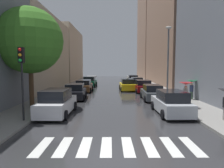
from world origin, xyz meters
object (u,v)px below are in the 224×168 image
parked_car_right_fifth (133,80)px  taxi_midroad (127,85)px  pedestrian_near_tree (192,86)px  parked_car_right_second (152,93)px  traffic_light_left_corner (22,67)px  parked_car_right_fourth (137,83)px  pedestrian_by_kerb (186,89)px  parked_car_left_nearest (57,103)px  parked_car_left_fourth (90,82)px  parked_car_left_second (75,92)px  street_tree_left (30,41)px  parked_car_right_nearest (171,103)px  parked_car_right_third (142,86)px  parked_car_left_third (84,86)px  lamp_post_right (168,57)px

parked_car_right_fifth → taxi_midroad: 10.76m
parked_car_right_fifth → pedestrian_near_tree: bearing=-168.0°
parked_car_right_second → traffic_light_left_corner: 12.65m
parked_car_right_second → parked_car_right_fourth: size_ratio=0.91×
pedestrian_near_tree → pedestrian_by_kerb: (-2.01, -3.96, 0.12)m
parked_car_left_nearest → parked_car_left_fourth: 19.65m
parked_car_right_fourth → traffic_light_left_corner: traffic_light_left_corner is taller
parked_car_left_fourth → taxi_midroad: 8.02m
parked_car_left_second → street_tree_left: (-2.70, -4.49, 4.60)m
parked_car_right_nearest → pedestrian_near_tree: (3.61, 5.60, 0.68)m
parked_car_right_nearest → parked_car_right_third: bearing=0.2°
parked_car_left_third → parked_car_right_second: parked_car_left_third is taller
parked_car_left_second → traffic_light_left_corner: traffic_light_left_corner is taller
parked_car_left_nearest → parked_car_left_second: size_ratio=1.10×
parked_car_right_nearest → parked_car_left_fourth: bearing=21.0°
street_tree_left → lamp_post_right: size_ratio=1.08×
parked_car_right_fourth → pedestrian_near_tree: size_ratio=2.56×
taxi_midroad → traffic_light_left_corner: size_ratio=1.03×
pedestrian_by_kerb → taxi_midroad: bearing=111.5°
parked_car_right_fourth → pedestrian_by_kerb: size_ratio=2.41×
pedestrian_by_kerb → street_tree_left: (-12.15, 0.50, 3.76)m
lamp_post_right → parked_car_right_second: bearing=-155.5°
pedestrian_near_tree → street_tree_left: street_tree_left is taller
pedestrian_by_kerb → parked_car_left_nearest: bearing=-164.0°
parked_car_left_nearest → parked_car_right_fourth: (7.78, 18.12, -0.08)m
pedestrian_by_kerb → parked_car_left_fourth: bearing=122.8°
pedestrian_by_kerb → parked_car_right_third: bearing=105.0°
parked_car_right_fourth → pedestrian_by_kerb: bearing=-171.8°
parked_car_right_fifth → lamp_post_right: (1.64, -17.68, 3.50)m
parked_car_left_nearest → street_tree_left: size_ratio=0.60×
pedestrian_by_kerb → street_tree_left: size_ratio=0.25×
traffic_light_left_corner → parked_car_right_fourth: bearing=65.3°
parked_car_left_nearest → parked_car_right_fourth: bearing=-22.2°
parked_car_left_fourth → street_tree_left: size_ratio=0.52×
parked_car_right_fifth → pedestrian_by_kerb: size_ratio=2.27×
parked_car_right_fourth → lamp_post_right: bearing=-169.0°
parked_car_right_nearest → pedestrian_near_tree: pedestrian_near_tree is taller
parked_car_left_fourth → pedestrian_by_kerb: pedestrian_by_kerb is taller
street_tree_left → lamp_post_right: street_tree_left is taller
pedestrian_near_tree → parked_car_left_nearest: bearing=-91.5°
parked_car_left_second → parked_car_right_nearest: size_ratio=0.92×
parked_car_right_third → pedestrian_near_tree: (3.78, -6.39, 0.71)m
parked_car_right_second → taxi_midroad: (-1.83, 7.87, 0.04)m
parked_car_right_nearest → parked_car_right_second: bearing=0.6°
street_tree_left → lamp_post_right: 13.05m
parked_car_left_nearest → parked_car_right_second: (7.82, 6.17, -0.11)m
pedestrian_near_tree → pedestrian_by_kerb: 4.44m
pedestrian_by_kerb → street_tree_left: 12.72m
parked_car_left_fourth → street_tree_left: (-2.85, -17.36, 4.57)m
parked_car_right_third → parked_car_right_fourth: bearing=-2.6°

